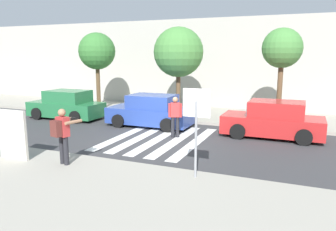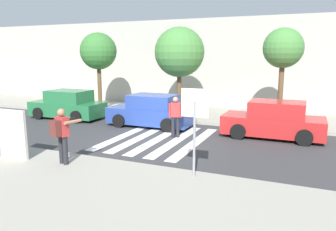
{
  "view_description": "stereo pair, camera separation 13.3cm",
  "coord_description": "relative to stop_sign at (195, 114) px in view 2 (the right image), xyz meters",
  "views": [
    {
      "loc": [
        5.45,
        -11.85,
        3.45
      ],
      "look_at": [
        0.6,
        -0.2,
        1.1
      ],
      "focal_mm": 35.0,
      "sensor_mm": 36.0,
      "label": 1
    },
    {
      "loc": [
        5.57,
        -11.8,
        3.45
      ],
      "look_at": [
        0.6,
        -0.2,
        1.1
      ],
      "focal_mm": 35.0,
      "sensor_mm": 36.0,
      "label": 2
    }
  ],
  "objects": [
    {
      "name": "advertising_board",
      "position": [
        -5.89,
        -0.7,
        -0.97
      ],
      "size": [
        1.1,
        0.11,
        1.6
      ],
      "color": "beige",
      "rests_on": "sidewalk_near"
    },
    {
      "name": "pedestrian_crossing",
      "position": [
        -2.32,
        4.4,
        -0.94
      ],
      "size": [
        0.55,
        0.36,
        1.72
      ],
      "color": "#232328",
      "rests_on": "ground"
    },
    {
      "name": "parked_car_blue",
      "position": [
        -4.23,
        5.98,
        -1.19
      ],
      "size": [
        4.1,
        1.92,
        1.55
      ],
      "color": "#284293",
      "rests_on": "ground"
    },
    {
      "name": "street_tree_west",
      "position": [
        -8.84,
        8.35,
        1.71
      ],
      "size": [
        2.16,
        2.16,
        4.6
      ],
      "color": "brown",
      "rests_on": "sidewalk_far"
    },
    {
      "name": "crosswalk_stripe_1",
      "position": [
        -3.67,
        3.88,
        -1.91
      ],
      "size": [
        0.44,
        5.2,
        0.01
      ],
      "primitive_type": "cube",
      "color": "silver",
      "rests_on": "ground"
    },
    {
      "name": "stop_sign",
      "position": [
        0.0,
        0.0,
        0.0
      ],
      "size": [
        0.76,
        0.08,
        2.44
      ],
      "color": "gray",
      "rests_on": "sidewalk_near"
    },
    {
      "name": "crosswalk_stripe_4",
      "position": [
        -1.27,
        3.88,
        -1.91
      ],
      "size": [
        0.44,
        5.2,
        0.01
      ],
      "primitive_type": "cube",
      "color": "silver",
      "rests_on": "ground"
    },
    {
      "name": "crosswalk_stripe_3",
      "position": [
        -2.07,
        3.88,
        -1.91
      ],
      "size": [
        0.44,
        5.2,
        0.01
      ],
      "primitive_type": "cube",
      "color": "silver",
      "rests_on": "ground"
    },
    {
      "name": "crosswalk_stripe_2",
      "position": [
        -2.87,
        3.88,
        -1.91
      ],
      "size": [
        0.44,
        5.2,
        0.01
      ],
      "primitive_type": "cube",
      "color": "silver",
      "rests_on": "ground"
    },
    {
      "name": "building_facade_far",
      "position": [
        -2.87,
        14.08,
        0.93
      ],
      "size": [
        56.0,
        4.0,
        5.69
      ],
      "primitive_type": "cube",
      "color": "#ADA89E",
      "rests_on": "ground"
    },
    {
      "name": "parked_car_green",
      "position": [
        -9.31,
        5.98,
        -1.19
      ],
      "size": [
        4.1,
        1.92,
        1.55
      ],
      "color": "#236B3D",
      "rests_on": "ground"
    },
    {
      "name": "parked_car_red",
      "position": [
        1.49,
        5.98,
        -1.19
      ],
      "size": [
        4.1,
        1.92,
        1.55
      ],
      "color": "red",
      "rests_on": "ground"
    },
    {
      "name": "photographer_with_backpack",
      "position": [
        -4.05,
        -0.54,
        -0.75
      ],
      "size": [
        0.7,
        0.92,
        1.72
      ],
      "color": "#232328",
      "rests_on": "sidewalk_near"
    },
    {
      "name": "crosswalk_stripe_0",
      "position": [
        -4.47,
        3.88,
        -1.91
      ],
      "size": [
        0.44,
        5.2,
        0.01
      ],
      "primitive_type": "cube",
      "color": "silver",
      "rests_on": "ground"
    },
    {
      "name": "ground_plane",
      "position": [
        -2.87,
        3.68,
        -1.91
      ],
      "size": [
        120.0,
        120.0,
        0.0
      ],
      "primitive_type": "plane",
      "color": "#38383A"
    },
    {
      "name": "sidewalk_far",
      "position": [
        -2.87,
        9.68,
        -1.84
      ],
      "size": [
        60.0,
        4.8,
        0.14
      ],
      "primitive_type": "cube",
      "color": "#9E998C",
      "rests_on": "ground"
    },
    {
      "name": "street_tree_east",
      "position": [
        1.52,
        8.15,
        1.79
      ],
      "size": [
        1.85,
        1.85,
        4.54
      ],
      "color": "brown",
      "rests_on": "sidewalk_far"
    },
    {
      "name": "sidewalk_near",
      "position": [
        -2.87,
        -2.52,
        -1.84
      ],
      "size": [
        60.0,
        6.0,
        0.14
      ],
      "primitive_type": "cube",
      "color": "#9E998C",
      "rests_on": "ground"
    },
    {
      "name": "street_tree_center",
      "position": [
        -3.7,
        8.36,
        1.65
      ],
      "size": [
        2.65,
        2.65,
        4.77
      ],
      "color": "brown",
      "rests_on": "sidewalk_far"
    }
  ]
}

